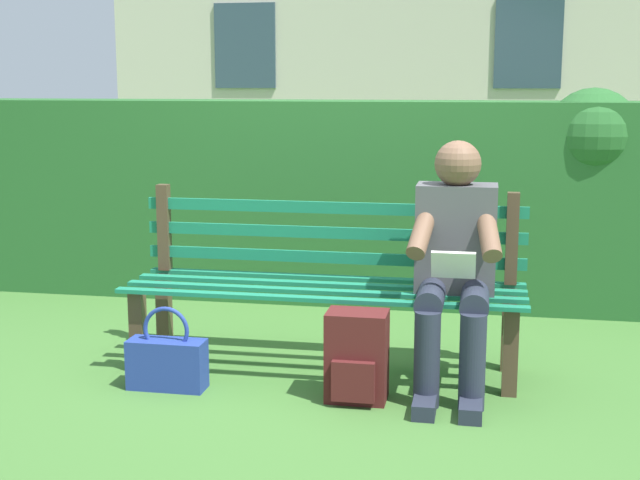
{
  "coord_description": "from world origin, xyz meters",
  "views": [
    {
      "loc": [
        -0.77,
        4.16,
        1.44
      ],
      "look_at": [
        0.0,
        0.1,
        0.69
      ],
      "focal_mm": 49.05,
      "sensor_mm": 36.0,
      "label": 1
    }
  ],
  "objects_px": {
    "handbag": "(167,362)",
    "park_bench": "(327,279)",
    "person_seated": "(454,260)",
    "backpack": "(357,357)"
  },
  "relations": [
    {
      "from": "park_bench",
      "to": "handbag",
      "type": "bearing_deg",
      "value": 34.87
    },
    {
      "from": "handbag",
      "to": "park_bench",
      "type": "bearing_deg",
      "value": -145.13
    },
    {
      "from": "park_bench",
      "to": "handbag",
      "type": "distance_m",
      "value": 0.89
    },
    {
      "from": "park_bench",
      "to": "backpack",
      "type": "distance_m",
      "value": 0.57
    },
    {
      "from": "backpack",
      "to": "handbag",
      "type": "distance_m",
      "value": 0.91
    },
    {
      "from": "park_bench",
      "to": "backpack",
      "type": "xyz_separation_m",
      "value": [
        -0.22,
        0.46,
        -0.25
      ]
    },
    {
      "from": "person_seated",
      "to": "park_bench",
      "type": "bearing_deg",
      "value": -15.91
    },
    {
      "from": "person_seated",
      "to": "backpack",
      "type": "relative_size",
      "value": 2.81
    },
    {
      "from": "backpack",
      "to": "park_bench",
      "type": "bearing_deg",
      "value": -63.96
    },
    {
      "from": "park_bench",
      "to": "person_seated",
      "type": "bearing_deg",
      "value": 164.09
    }
  ]
}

